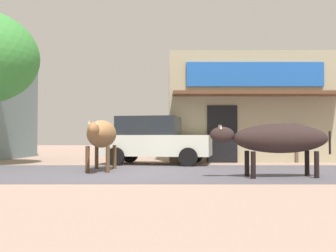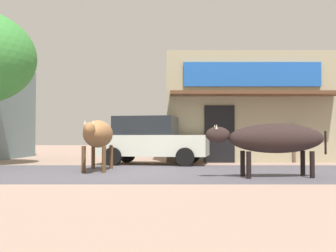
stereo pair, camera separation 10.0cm
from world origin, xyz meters
name	(u,v)px [view 1 (the left image)]	position (x,y,z in m)	size (l,w,h in m)	color
ground	(114,172)	(0.00, 0.00, 0.00)	(80.00, 80.00, 0.00)	tan
asphalt_road	(114,172)	(0.00, 0.00, 0.00)	(72.00, 5.41, 0.00)	#524F58
storefront_right_club	(239,111)	(4.58, 6.88, 2.09)	(6.31, 6.47, 4.16)	tan
parked_hatchback_car	(153,140)	(0.91, 3.24, 0.84)	(3.94, 2.35, 1.64)	silver
cow_near_brown	(100,134)	(-0.45, 0.50, 1.00)	(0.76, 2.67, 1.39)	olive
cow_far_dark	(276,139)	(3.92, -1.32, 0.88)	(2.85, 0.90, 1.23)	#2D211F
pedestrian_by_shop	(294,138)	(6.10, 4.22, 0.89)	(0.31, 0.61, 1.53)	brown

